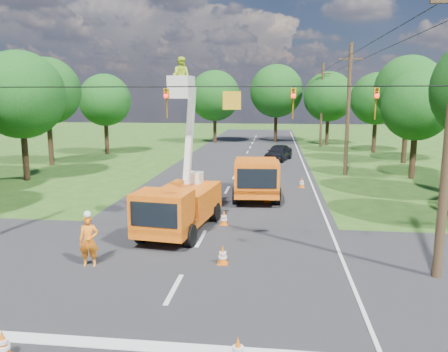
# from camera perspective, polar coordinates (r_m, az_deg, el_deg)

# --- Properties ---
(ground) EXTENTS (140.00, 140.00, 0.00)m
(ground) POSITION_cam_1_polar(r_m,az_deg,el_deg) (33.19, 1.38, -0.12)
(ground) COLOR #294B16
(ground) RESTS_ON ground
(road_main) EXTENTS (12.00, 100.00, 0.06)m
(road_main) POSITION_cam_1_polar(r_m,az_deg,el_deg) (33.19, 1.38, -0.12)
(road_main) COLOR black
(road_main) RESTS_ON ground
(road_cross) EXTENTS (56.00, 10.00, 0.07)m
(road_cross) POSITION_cam_1_polar(r_m,az_deg,el_deg) (15.98, -4.87, -11.66)
(road_cross) COLOR black
(road_cross) RESTS_ON ground
(stop_bar) EXTENTS (9.00, 0.45, 0.02)m
(stop_bar) POSITION_cam_1_polar(r_m,az_deg,el_deg) (11.46, -10.48, -21.19)
(stop_bar) COLOR silver
(stop_bar) RESTS_ON ground
(edge_line) EXTENTS (0.12, 90.00, 0.02)m
(edge_line) POSITION_cam_1_polar(r_m,az_deg,el_deg) (33.15, 11.06, -0.32)
(edge_line) COLOR silver
(edge_line) RESTS_ON ground
(bucket_truck) EXTENTS (3.03, 6.28, 7.67)m
(bucket_truck) POSITION_cam_1_polar(r_m,az_deg,el_deg) (19.39, -5.84, -2.76)
(bucket_truck) COLOR orange
(bucket_truck) RESTS_ON ground
(second_truck) EXTENTS (2.97, 6.80, 2.49)m
(second_truck) POSITION_cam_1_polar(r_m,az_deg,el_deg) (26.24, 4.24, -0.03)
(second_truck) COLOR orange
(second_truck) RESTS_ON ground
(ground_worker) EXTENTS (0.77, 0.59, 1.89)m
(ground_worker) POSITION_cam_1_polar(r_m,az_deg,el_deg) (16.31, -17.25, -8.10)
(ground_worker) COLOR orange
(ground_worker) RESTS_ON ground
(distant_car) EXTENTS (3.05, 4.93, 1.57)m
(distant_car) POSITION_cam_1_polar(r_m,az_deg,el_deg) (42.10, 7.14, 3.07)
(distant_car) COLOR black
(distant_car) RESTS_ON ground
(traffic_cone_0) EXTENTS (0.38, 0.38, 0.71)m
(traffic_cone_0) POSITION_cam_1_polar(r_m,az_deg,el_deg) (11.87, -26.94, -19.04)
(traffic_cone_0) COLOR #DD5D0B
(traffic_cone_0) RESTS_ON ground
(traffic_cone_1) EXTENTS (0.38, 0.38, 0.71)m
(traffic_cone_1) POSITION_cam_1_polar(r_m,az_deg,el_deg) (10.48, 1.83, -21.97)
(traffic_cone_1) COLOR #DD5D0B
(traffic_cone_1) RESTS_ON ground
(traffic_cone_2) EXTENTS (0.38, 0.38, 0.71)m
(traffic_cone_2) POSITION_cam_1_polar(r_m,az_deg,el_deg) (20.61, -0.01, -5.52)
(traffic_cone_2) COLOR #DD5D0B
(traffic_cone_2) RESTS_ON ground
(traffic_cone_3) EXTENTS (0.38, 0.38, 0.71)m
(traffic_cone_3) POSITION_cam_1_polar(r_m,az_deg,el_deg) (25.12, 5.71, -2.70)
(traffic_cone_3) COLOR #DD5D0B
(traffic_cone_3) RESTS_ON ground
(traffic_cone_7) EXTENTS (0.38, 0.38, 0.71)m
(traffic_cone_7) POSITION_cam_1_polar(r_m,az_deg,el_deg) (29.55, 10.11, -0.86)
(traffic_cone_7) COLOR #DD5D0B
(traffic_cone_7) RESTS_ON ground
(traffic_cone_8) EXTENTS (0.38, 0.38, 0.71)m
(traffic_cone_8) POSITION_cam_1_polar(r_m,az_deg,el_deg) (15.94, -0.17, -10.30)
(traffic_cone_8) COLOR #DD5D0B
(traffic_cone_8) RESTS_ON ground
(pole_right_mid) EXTENTS (1.80, 0.30, 10.00)m
(pole_right_mid) POSITION_cam_1_polar(r_m,az_deg,el_deg) (34.95, 15.91, 8.44)
(pole_right_mid) COLOR #4C3823
(pole_right_mid) RESTS_ON ground
(pole_right_far) EXTENTS (1.80, 0.30, 10.00)m
(pole_right_far) POSITION_cam_1_polar(r_m,az_deg,el_deg) (54.79, 12.64, 9.07)
(pole_right_far) COLOR #4C3823
(pole_right_far) RESTS_ON ground
(signal_span) EXTENTS (18.00, 0.29, 1.07)m
(signal_span) POSITION_cam_1_polar(r_m,az_deg,el_deg) (14.53, 3.52, 9.94)
(signal_span) COLOR black
(signal_span) RESTS_ON ground
(tree_left_d) EXTENTS (6.20, 6.20, 9.24)m
(tree_left_d) POSITION_cam_1_polar(r_m,az_deg,el_deg) (34.61, -25.05, 9.55)
(tree_left_d) COLOR #382616
(tree_left_d) RESTS_ON ground
(tree_left_e) EXTENTS (5.80, 5.80, 9.41)m
(tree_left_e) POSITION_cam_1_polar(r_m,az_deg,el_deg) (41.57, -22.13, 10.21)
(tree_left_e) COLOR #382616
(tree_left_e) RESTS_ON ground
(tree_left_f) EXTENTS (5.40, 5.40, 8.40)m
(tree_left_f) POSITION_cam_1_polar(r_m,az_deg,el_deg) (47.97, -15.30, 9.53)
(tree_left_f) COLOR #382616
(tree_left_f) RESTS_ON ground
(tree_right_c) EXTENTS (5.00, 5.00, 7.83)m
(tree_right_c) POSITION_cam_1_polar(r_m,az_deg,el_deg) (35.02, 23.87, 8.30)
(tree_right_c) COLOR #382616
(tree_right_c) RESTS_ON ground
(tree_right_d) EXTENTS (6.00, 6.00, 9.70)m
(tree_right_d) POSITION_cam_1_polar(r_m,az_deg,el_deg) (43.15, 22.96, 10.38)
(tree_right_d) COLOR #382616
(tree_right_d) RESTS_ON ground
(tree_right_e) EXTENTS (5.60, 5.60, 8.63)m
(tree_right_e) POSITION_cam_1_polar(r_m,az_deg,el_deg) (50.66, 19.29, 9.48)
(tree_right_e) COLOR #382616
(tree_right_e) RESTS_ON ground
(tree_far_a) EXTENTS (6.60, 6.60, 9.50)m
(tree_far_a) POSITION_cam_1_polar(r_m,az_deg,el_deg) (58.08, -1.21, 10.43)
(tree_far_a) COLOR #382616
(tree_far_a) RESTS_ON ground
(tree_far_b) EXTENTS (7.00, 7.00, 10.32)m
(tree_far_b) POSITION_cam_1_polar(r_m,az_deg,el_deg) (59.52, 6.85, 10.95)
(tree_far_b) COLOR #382616
(tree_far_b) RESTS_ON ground
(tree_far_c) EXTENTS (6.20, 6.20, 9.18)m
(tree_far_c) POSITION_cam_1_polar(r_m,az_deg,el_deg) (56.88, 13.49, 10.04)
(tree_far_c) COLOR #382616
(tree_far_c) RESTS_ON ground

